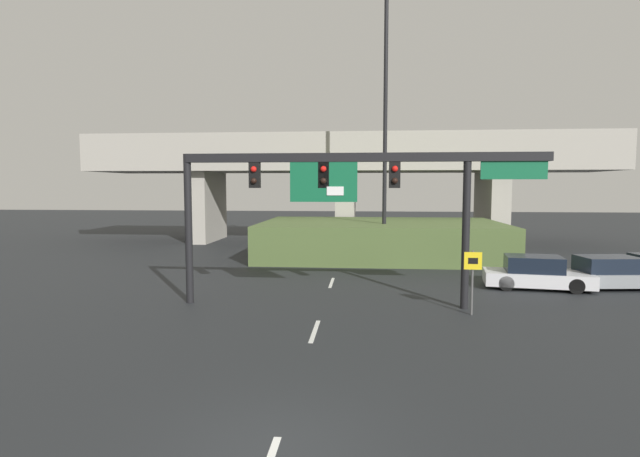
% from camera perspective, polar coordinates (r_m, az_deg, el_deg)
% --- Properties ---
extents(ground_plane, '(160.00, 160.00, 0.00)m').
position_cam_1_polar(ground_plane, '(9.34, -5.27, -23.66)').
color(ground_plane, black).
extents(lane_markings, '(0.14, 33.32, 0.01)m').
position_cam_1_polar(lane_markings, '(23.16, 1.33, -6.21)').
color(lane_markings, silver).
rests_on(lane_markings, ground).
extents(signal_gantry, '(13.32, 0.44, 5.65)m').
position_cam_1_polar(signal_gantry, '(18.28, 3.19, 5.09)').
color(signal_gantry, black).
rests_on(signal_gantry, ground).
extents(speed_limit_sign, '(0.60, 0.11, 2.25)m').
position_cam_1_polar(speed_limit_sign, '(17.99, 17.03, -4.89)').
color(speed_limit_sign, '#4C4C4C').
rests_on(speed_limit_sign, ground).
extents(highway_light_pole_near, '(0.70, 0.36, 17.85)m').
position_cam_1_polar(highway_light_pole_near, '(30.33, 7.49, 14.05)').
color(highway_light_pole_near, black).
rests_on(highway_light_pole_near, ground).
extents(overpass_bridge, '(39.65, 7.34, 8.35)m').
position_cam_1_polar(overpass_bridge, '(39.58, 3.00, 6.83)').
color(overpass_bridge, '#A39E93').
rests_on(overpass_bridge, ground).
extents(grass_embankment, '(14.85, 9.53, 2.20)m').
position_cam_1_polar(grass_embankment, '(31.83, 6.93, -1.20)').
color(grass_embankment, '#4C6033').
rests_on(grass_embankment, ground).
extents(parked_sedan_near_right, '(4.63, 2.42, 1.42)m').
position_cam_1_polar(parked_sedan_near_right, '(23.71, 23.46, -4.75)').
color(parked_sedan_near_right, silver).
rests_on(parked_sedan_near_right, ground).
extents(parked_sedan_mid_right, '(4.71, 2.30, 1.40)m').
position_cam_1_polar(parked_sedan_mid_right, '(25.21, 30.22, -4.48)').
color(parked_sedan_mid_right, gray).
rests_on(parked_sedan_mid_right, ground).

